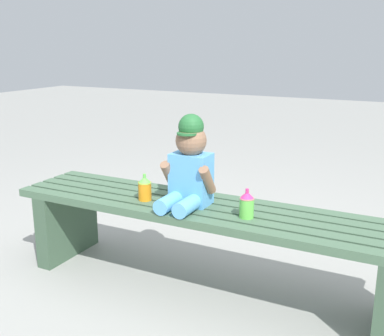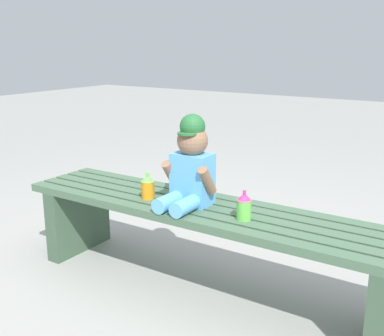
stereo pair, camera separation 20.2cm
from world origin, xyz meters
name	(u,v)px [view 1 (the left image)]	position (x,y,z in m)	size (l,w,h in m)	color
ground_plane	(203,288)	(0.00, 0.00, 0.00)	(16.00, 16.00, 0.00)	#999993
park_bench	(203,231)	(0.00, 0.00, 0.28)	(1.83, 0.39, 0.41)	#47664C
child_figure	(189,166)	(-0.06, -0.02, 0.58)	(0.23, 0.27, 0.40)	#59A5E5
sippy_cup_left	(145,188)	(-0.27, -0.05, 0.46)	(0.06, 0.06, 0.12)	orange
sippy_cup_right	(247,204)	(0.22, -0.05, 0.46)	(0.06, 0.06, 0.12)	#66CC4C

